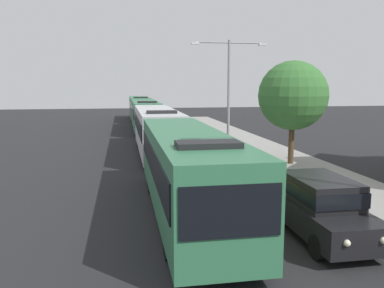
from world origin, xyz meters
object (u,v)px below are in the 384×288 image
bus_middle (145,115)px  roadside_tree (293,96)px  bus_lead (188,169)px  bus_fourth_in_line (140,107)px  bus_second_in_line (157,129)px  streetlamp_mid (229,82)px  white_suv (321,205)px

bus_middle → roadside_tree: roadside_tree is taller
bus_lead → bus_fourth_in_line: 39.58m
bus_second_in_line → bus_fourth_in_line: (-0.00, 26.45, -0.00)m
bus_lead → bus_fourth_in_line: bearing=90.0°
bus_lead → streetlamp_mid: (5.40, 14.42, 3.21)m
white_suv → streetlamp_mid: streetlamp_mid is taller
bus_lead → streetlamp_mid: streetlamp_mid is taller
bus_second_in_line → streetlamp_mid: bearing=13.4°
bus_second_in_line → white_suv: bus_second_in_line is taller
bus_fourth_in_line → streetlamp_mid: bearing=-77.9°
bus_second_in_line → roadside_tree: size_ratio=2.09×
bus_fourth_in_line → streetlamp_mid: size_ratio=1.52×
bus_middle → streetlamp_mid: (5.40, -12.27, 3.21)m
bus_lead → bus_fourth_in_line: size_ratio=1.00×
bus_fourth_in_line → white_suv: 42.63m
streetlamp_mid → bus_fourth_in_line: bearing=102.1°
bus_second_in_line → white_suv: 16.45m
streetlamp_mid → bus_middle: bearing=113.7°
bus_second_in_line → roadside_tree: roadside_tree is taller
bus_middle → streetlamp_mid: bearing=-66.3°
bus_second_in_line → streetlamp_mid: 6.41m
white_suv → roadside_tree: 11.63m
bus_middle → bus_lead: bearing=-90.0°
streetlamp_mid → roadside_tree: size_ratio=1.30×
bus_second_in_line → white_suv: size_ratio=2.69×
streetlamp_mid → white_suv: bearing=-95.6°
bus_fourth_in_line → bus_lead: bearing=-90.0°
bus_fourth_in_line → white_suv: (3.70, -42.47, -0.66)m
bus_middle → roadside_tree: size_ratio=2.01×
bus_fourth_in_line → roadside_tree: roadside_tree is taller
bus_second_in_line → roadside_tree: bearing=-36.3°
bus_second_in_line → roadside_tree: (7.39, -5.43, 2.40)m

